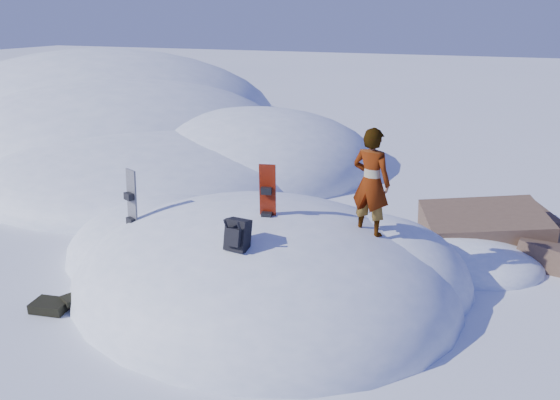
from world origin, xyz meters
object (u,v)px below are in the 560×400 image
at_px(snowboard_dark, 132,211).
at_px(backpack, 237,235).
at_px(person, 371,183).
at_px(snowboard_red, 268,206).

xyz_separation_m(snowboard_dark, backpack, (2.57, -0.92, 0.28)).
bearing_deg(person, snowboard_dark, 24.50).
xyz_separation_m(snowboard_dark, person, (4.20, 0.66, 0.83)).
bearing_deg(person, snowboard_red, 33.03).
height_order(snowboard_red, snowboard_dark, snowboard_red).
relative_size(snowboard_red, snowboard_dark, 0.92).
height_order(backpack, person, person).
bearing_deg(snowboard_red, person, 5.65).
xyz_separation_m(backpack, person, (1.63, 1.58, 0.55)).
bearing_deg(snowboard_dark, backpack, 4.72).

